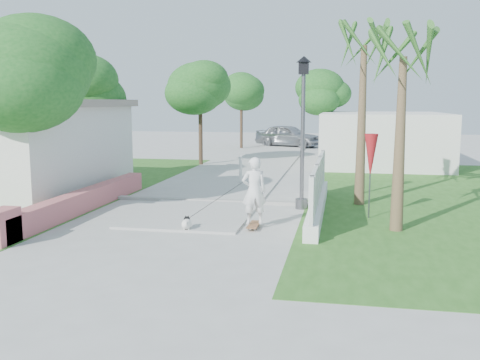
% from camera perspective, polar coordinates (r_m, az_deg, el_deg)
% --- Properties ---
extents(ground, '(90.00, 90.00, 0.00)m').
position_cam_1_polar(ground, '(11.35, -10.55, -7.86)').
color(ground, '#B7B7B2').
rests_on(ground, ground).
extents(path_strip, '(3.20, 36.00, 0.06)m').
position_cam_1_polar(path_strip, '(30.57, 3.21, 2.47)').
color(path_strip, '#B7B7B2').
rests_on(path_strip, ground).
extents(curb, '(6.50, 0.25, 0.10)m').
position_cam_1_polar(curb, '(16.92, -3.15, -2.21)').
color(curb, '#999993').
rests_on(curb, ground).
extents(grass_left, '(8.00, 20.00, 0.01)m').
position_cam_1_polar(grass_left, '(21.46, -20.24, -0.59)').
color(grass_left, '#2D5F1E').
rests_on(grass_left, ground).
extents(grass_right, '(8.00, 20.00, 0.01)m').
position_cam_1_polar(grass_right, '(18.64, 19.84, -1.86)').
color(grass_right, '#2D5F1E').
rests_on(grass_right, ground).
extents(pink_wall, '(0.45, 8.20, 0.80)m').
position_cam_1_polar(pink_wall, '(15.79, -17.07, -2.36)').
color(pink_wall, '#BC6061').
rests_on(pink_wall, ground).
extents(lattice_fence, '(0.35, 7.00, 1.50)m').
position_cam_1_polar(lattice_fence, '(15.37, 8.32, -1.48)').
color(lattice_fence, white).
rests_on(lattice_fence, ground).
extents(building_right, '(6.00, 8.00, 2.60)m').
position_cam_1_polar(building_right, '(28.27, 14.85, 4.31)').
color(building_right, silver).
rests_on(building_right, ground).
extents(street_lamp, '(0.44, 0.44, 4.44)m').
position_cam_1_polar(street_lamp, '(15.70, 6.71, 5.66)').
color(street_lamp, '#59595E').
rests_on(street_lamp, ground).
extents(bollard, '(0.14, 0.14, 1.09)m').
position_cam_1_polar(bollard, '(20.66, 0.06, 1.21)').
color(bollard, white).
rests_on(bollard, ground).
extents(patio_umbrella, '(0.36, 0.36, 2.30)m').
position_cam_1_polar(patio_umbrella, '(14.73, 13.77, 2.42)').
color(patio_umbrella, '#59595E').
rests_on(patio_umbrella, ground).
extents(tree_left_near, '(3.60, 3.60, 5.28)m').
position_cam_1_polar(tree_left_near, '(15.66, -22.50, 10.20)').
color(tree_left_near, '#4C3826').
rests_on(tree_left_near, ground).
extents(tree_left_mid, '(3.20, 3.20, 4.85)m').
position_cam_1_polar(tree_left_mid, '(20.92, -16.43, 8.96)').
color(tree_left_mid, '#4C3826').
rests_on(tree_left_mid, ground).
extents(tree_path_left, '(3.40, 3.40, 5.23)m').
position_cam_1_polar(tree_path_left, '(27.05, -4.25, 9.74)').
color(tree_path_left, '#4C3826').
rests_on(tree_path_left, ground).
extents(tree_path_right, '(3.00, 3.00, 4.79)m').
position_cam_1_polar(tree_path_right, '(30.13, 9.41, 8.88)').
color(tree_path_right, '#4C3826').
rests_on(tree_path_right, ground).
extents(tree_path_far, '(3.20, 3.20, 5.17)m').
position_cam_1_polar(tree_path_far, '(36.76, 0.17, 9.38)').
color(tree_path_far, '#4C3826').
rests_on(tree_path_far, ground).
extents(palm_far, '(1.80, 1.80, 5.30)m').
position_cam_1_polar(palm_far, '(16.70, 13.07, 12.73)').
color(palm_far, brown).
rests_on(palm_far, ground).
extents(palm_near, '(1.80, 1.80, 4.70)m').
position_cam_1_polar(palm_near, '(13.43, 16.99, 11.45)').
color(palm_near, brown).
rests_on(palm_near, ground).
extents(skateboarder, '(1.92, 0.91, 1.79)m').
position_cam_1_polar(skateboarder, '(13.29, -0.87, -1.77)').
color(skateboarder, '#965D3C').
rests_on(skateboarder, ground).
extents(dog, '(0.32, 0.51, 0.36)m').
position_cam_1_polar(dog, '(13.19, -5.71, -4.61)').
color(dog, white).
rests_on(dog, ground).
extents(parked_car, '(5.00, 3.37, 1.58)m').
position_cam_1_polar(parked_car, '(37.95, 5.15, 4.73)').
color(parked_car, '#9C9FA3').
rests_on(parked_car, ground).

